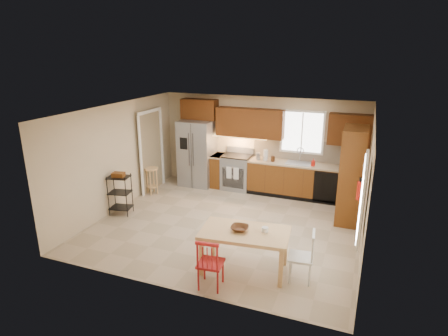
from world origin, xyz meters
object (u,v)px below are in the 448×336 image
object	(u,v)px
chair_red	(211,262)
utility_cart	(120,194)
range_stove	(237,172)
chair_white	(301,256)
refrigerator	(197,153)
table_jar	(265,231)
soap_bottle	(313,162)
fire_extinguisher	(360,191)
dining_table	(244,251)
pantry	(352,175)
table_bowl	(240,231)
bar_stool	(152,181)

from	to	relation	value
chair_red	utility_cart	size ratio (longest dim) A/B	0.92
range_stove	chair_white	distance (m)	4.39
refrigerator	range_stove	size ratio (longest dim) A/B	1.98
chair_red	table_jar	world-z (taller)	chair_red
soap_bottle	fire_extinguisher	distance (m)	2.27
soap_bottle	utility_cart	distance (m)	4.71
soap_bottle	dining_table	xyz separation A→B (m)	(-0.58, -3.65, -0.63)
soap_bottle	table_jar	bearing A→B (deg)	-94.18
fire_extinguisher	table_jar	bearing A→B (deg)	-131.32
refrigerator	fire_extinguisher	bearing A→B (deg)	-24.52
soap_bottle	pantry	bearing A→B (deg)	-43.45
chair_red	chair_white	distance (m)	1.48
pantry	chair_red	bearing A→B (deg)	-119.02
dining_table	refrigerator	bearing A→B (deg)	119.05
pantry	fire_extinguisher	distance (m)	1.07
range_stove	chair_red	xyz separation A→B (m)	(1.10, -4.38, -0.02)
range_stove	table_bowl	world-z (taller)	range_stove
dining_table	utility_cart	bearing A→B (deg)	154.51
table_jar	bar_stool	distance (m)	4.48
range_stove	pantry	distance (m)	3.19
table_jar	chair_red	bearing A→B (deg)	-132.24
bar_stool	utility_cart	size ratio (longest dim) A/B	0.75
pantry	utility_cart	distance (m)	5.20
table_jar	utility_cart	world-z (taller)	utility_cart
range_stove	chair_red	distance (m)	4.52
pantry	table_jar	distance (m)	2.93
pantry	chair_red	distance (m)	3.93
chair_red	table_bowl	world-z (taller)	chair_red
refrigerator	table_bowl	world-z (taller)	refrigerator
utility_cart	chair_white	bearing A→B (deg)	-26.45
soap_bottle	chair_white	world-z (taller)	soap_bottle
fire_extinguisher	chair_white	xyz separation A→B (m)	(-0.78, -1.65, -0.66)
dining_table	chair_white	bearing A→B (deg)	-3.21
chair_white	dining_table	bearing A→B (deg)	86.79
table_jar	utility_cart	size ratio (longest dim) A/B	0.13
table_bowl	bar_stool	world-z (taller)	table_bowl
range_stove	fire_extinguisher	size ratio (longest dim) A/B	2.56
range_stove	bar_stool	size ratio (longest dim) A/B	1.29
refrigerator	utility_cart	size ratio (longest dim) A/B	1.91
chair_white	table_jar	size ratio (longest dim) A/B	7.24
chair_red	refrigerator	bearing A→B (deg)	111.25
refrigerator	dining_table	size ratio (longest dim) A/B	1.23
range_stove	bar_stool	bearing A→B (deg)	-148.92
chair_white	table_bowl	xyz separation A→B (m)	(-1.04, -0.05, 0.30)
soap_bottle	pantry	distance (m)	1.31
table_jar	bar_stool	world-z (taller)	table_jar
range_stove	fire_extinguisher	bearing A→B (deg)	-32.62
chair_white	table_bowl	world-z (taller)	chair_white
soap_bottle	pantry	world-z (taller)	pantry
refrigerator	chair_white	world-z (taller)	refrigerator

